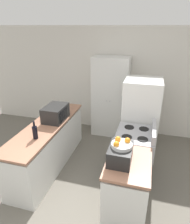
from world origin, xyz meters
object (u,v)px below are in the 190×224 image
at_px(stove, 134,155).
at_px(fruit_bowl, 121,144).
at_px(toaster_oven, 120,154).
at_px(wine_bottle, 35,132).
at_px(refrigerator, 140,119).
at_px(pantry_cabinet, 110,97).
at_px(microwave, 56,113).

height_order(stove, fruit_bowl, fruit_bowl).
xyz_separation_m(toaster_oven, fruit_bowl, (0.01, 0.01, 0.15)).
relative_size(stove, wine_bottle, 3.52).
bearing_deg(refrigerator, wine_bottle, -138.99).
relative_size(toaster_oven, fruit_bowl, 1.52).
bearing_deg(fruit_bowl, pantry_cabinet, 104.89).
relative_size(pantry_cabinet, wine_bottle, 6.42).
xyz_separation_m(stove, refrigerator, (0.03, 0.77, 0.36)).
xyz_separation_m(refrigerator, microwave, (-1.57, -0.65, 0.22)).
distance_m(stove, microwave, 1.65).
height_order(refrigerator, fruit_bowl, refrigerator).
height_order(stove, refrigerator, refrigerator).
bearing_deg(fruit_bowl, stove, 80.83).
relative_size(stove, toaster_oven, 2.55).
relative_size(refrigerator, microwave, 3.13).
relative_size(wine_bottle, fruit_bowl, 1.10).
xyz_separation_m(stove, toaster_oven, (-0.14, -0.83, 0.56)).
bearing_deg(toaster_oven, wine_bottle, 171.04).
height_order(pantry_cabinet, toaster_oven, pantry_cabinet).
height_order(pantry_cabinet, wine_bottle, pantry_cabinet).
bearing_deg(pantry_cabinet, toaster_oven, -75.37).
height_order(pantry_cabinet, fruit_bowl, pantry_cabinet).
bearing_deg(microwave, toaster_oven, -34.16).
height_order(microwave, fruit_bowl, fruit_bowl).
distance_m(pantry_cabinet, stove, 1.76).
xyz_separation_m(stove, fruit_bowl, (-0.13, -0.82, 0.71)).
xyz_separation_m(stove, microwave, (-1.54, 0.12, 0.59)).
relative_size(pantry_cabinet, stove, 1.82).
bearing_deg(microwave, stove, -4.33).
bearing_deg(stove, refrigerator, 87.52).
bearing_deg(wine_bottle, stove, 21.47).
xyz_separation_m(microwave, fruit_bowl, (1.40, -0.93, 0.12)).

